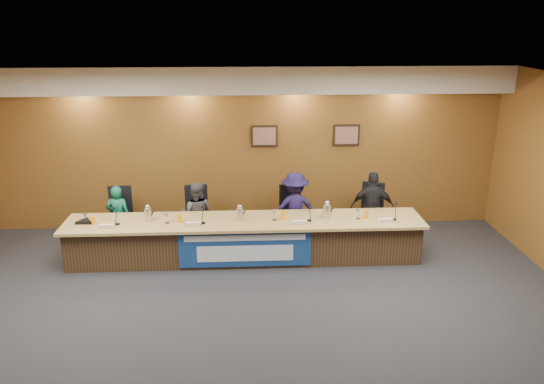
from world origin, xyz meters
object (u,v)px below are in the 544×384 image
(office_chair_a, at_px, (120,220))
(office_chair_c, at_px, (294,217))
(panelist_b, at_px, (197,214))
(carafe_left, at_px, (148,215))
(office_chair_d, at_px, (371,216))
(carafe_mid, at_px, (240,214))
(office_chair_b, at_px, (198,219))
(speakerphone, at_px, (85,222))
(panelist_a, at_px, (119,217))
(panelist_d, at_px, (372,207))
(dais_body, at_px, (245,240))
(panelist_c, at_px, (295,209))
(banner, at_px, (245,249))
(carafe_right, at_px, (327,212))

(office_chair_a, distance_m, office_chair_c, 3.21)
(panelist_b, bearing_deg, carafe_left, 48.68)
(office_chair_d, distance_m, carafe_mid, 2.60)
(office_chair_a, bearing_deg, panelist_b, -8.19)
(office_chair_b, xyz_separation_m, office_chair_d, (3.24, 0.00, 0.00))
(office_chair_d, height_order, speakerphone, speakerphone)
(office_chair_b, relative_size, speakerphone, 1.50)
(panelist_a, relative_size, carafe_left, 5.01)
(panelist_b, distance_m, panelist_d, 3.24)
(office_chair_c, bearing_deg, panelist_b, 166.01)
(panelist_a, xyz_separation_m, carafe_mid, (2.21, -0.69, 0.27))
(dais_body, relative_size, panelist_a, 5.07)
(panelist_c, height_order, carafe_left, panelist_c)
(banner, height_order, office_chair_a, banner)
(office_chair_c, relative_size, carafe_right, 1.88)
(carafe_mid, bearing_deg, dais_body, 34.64)
(office_chair_a, distance_m, carafe_right, 3.80)
(dais_body, xyz_separation_m, carafe_mid, (-0.08, -0.06, 0.51))
(office_chair_c, height_order, carafe_left, carafe_left)
(panelist_a, distance_m, panelist_c, 3.22)
(carafe_left, height_order, carafe_mid, carafe_left)
(panelist_c, height_order, office_chair_b, panelist_c)
(panelist_d, xyz_separation_m, carafe_left, (-4.00, -0.65, 0.18))
(panelist_c, distance_m, carafe_mid, 1.23)
(panelist_c, height_order, carafe_right, panelist_c)
(office_chair_a, xyz_separation_m, carafe_right, (3.70, -0.79, 0.40))
(office_chair_a, xyz_separation_m, speakerphone, (-0.40, -0.78, 0.30))
(dais_body, xyz_separation_m, office_chair_c, (0.92, 0.73, 0.13))
(panelist_c, distance_m, office_chair_d, 1.46)
(panelist_c, xyz_separation_m, carafe_left, (-2.55, -0.65, 0.18))
(banner, xyz_separation_m, panelist_c, (0.92, 1.05, 0.31))
(banner, height_order, panelist_b, panelist_b)
(carafe_left, xyz_separation_m, carafe_right, (3.04, -0.03, 0.01))
(panelist_b, height_order, office_chair_a, panelist_b)
(panelist_c, distance_m, panelist_d, 1.44)
(banner, bearing_deg, office_chair_c, 51.23)
(panelist_c, xyz_separation_m, speakerphone, (-3.61, -0.68, 0.09))
(office_chair_c, bearing_deg, carafe_right, -75.65)
(carafe_mid, height_order, speakerphone, carafe_mid)
(office_chair_a, bearing_deg, panelist_d, -5.38)
(panelist_d, relative_size, office_chair_d, 2.85)
(dais_body, xyz_separation_m, speakerphone, (-2.69, -0.04, 0.43))
(panelist_b, height_order, panelist_c, panelist_c)
(panelist_a, bearing_deg, banner, 160.03)
(panelist_b, relative_size, office_chair_c, 2.55)
(banner, xyz_separation_m, panelist_a, (-2.29, 1.05, 0.21))
(office_chair_a, relative_size, carafe_left, 2.03)
(banner, relative_size, panelist_c, 1.60)
(panelist_c, height_order, panelist_d, panelist_c)
(carafe_right, bearing_deg, carafe_left, 179.34)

